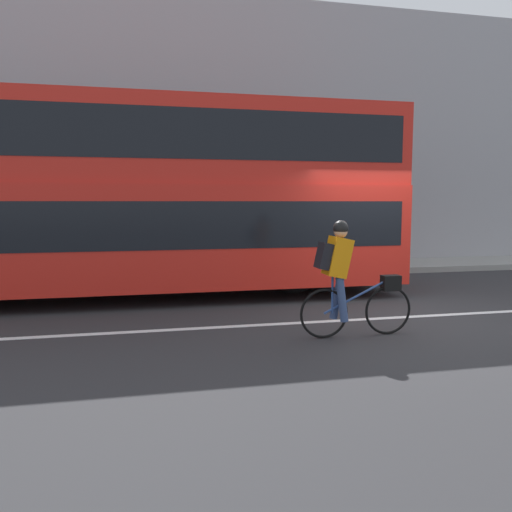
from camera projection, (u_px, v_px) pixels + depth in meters
The scene contains 7 objects.
ground_plane at pixel (405, 315), 8.39m from camera, with size 80.00×80.00×0.00m, color #2D2D30.
road_center_line at pixel (409, 317), 8.24m from camera, with size 50.00×0.14×0.01m, color silver.
sidewalk_curb at pixel (304, 268), 13.69m from camera, with size 60.00×2.04×0.16m.
building_facade at pixel (293, 137), 14.43m from camera, with size 60.00×0.30×7.53m.
bus at pixel (131, 192), 9.60m from camera, with size 10.56×2.44×3.78m.
cyclist_on_bike at pixel (346, 275), 6.93m from camera, with size 1.67×0.32×1.64m.
street_sign_post at pixel (226, 209), 12.94m from camera, with size 0.36×0.09×2.78m.
Camera 1 is at (-4.23, -7.50, 1.89)m, focal length 35.00 mm.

